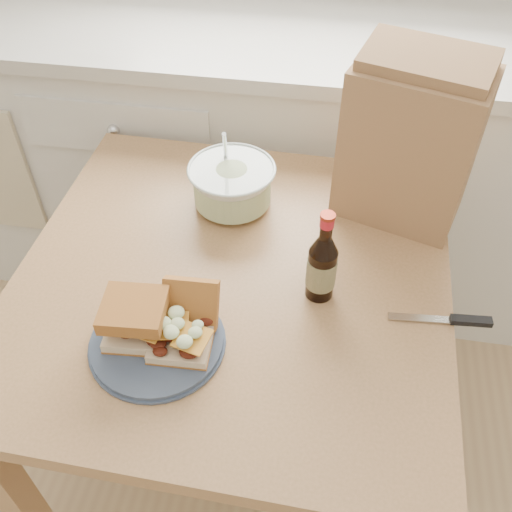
% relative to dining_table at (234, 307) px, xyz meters
% --- Properties ---
extents(cabinet_run, '(2.50, 0.64, 0.94)m').
position_rel_dining_table_xyz_m(cabinet_run, '(0.06, 0.80, -0.17)').
color(cabinet_run, silver).
rests_on(cabinet_run, ground).
extents(dining_table, '(0.93, 0.93, 0.76)m').
position_rel_dining_table_xyz_m(dining_table, '(0.00, 0.00, 0.00)').
color(dining_table, tan).
rests_on(dining_table, ground).
extents(plate, '(0.25, 0.25, 0.02)m').
position_rel_dining_table_xyz_m(plate, '(-0.10, -0.20, 0.12)').
color(plate, '#3E4C65').
rests_on(plate, dining_table).
extents(sandwich_left, '(0.12, 0.11, 0.09)m').
position_rel_dining_table_xyz_m(sandwich_left, '(-0.14, -0.19, 0.17)').
color(sandwich_left, beige).
rests_on(sandwich_left, plate).
extents(sandwich_right, '(0.12, 0.16, 0.09)m').
position_rel_dining_table_xyz_m(sandwich_right, '(-0.05, -0.18, 0.16)').
color(sandwich_right, beige).
rests_on(sandwich_right, plate).
extents(coleslaw_bowl, '(0.20, 0.20, 0.20)m').
position_rel_dining_table_xyz_m(coleslaw_bowl, '(-0.04, 0.23, 0.16)').
color(coleslaw_bowl, silver).
rests_on(coleslaw_bowl, dining_table).
extents(beer_bottle, '(0.06, 0.06, 0.21)m').
position_rel_dining_table_xyz_m(beer_bottle, '(0.19, -0.02, 0.19)').
color(beer_bottle, black).
rests_on(beer_bottle, dining_table).
extents(knife, '(0.20, 0.03, 0.01)m').
position_rel_dining_table_xyz_m(knife, '(0.46, -0.05, 0.12)').
color(knife, silver).
rests_on(knife, dining_table).
extents(paper_bag, '(0.31, 0.25, 0.35)m').
position_rel_dining_table_xyz_m(paper_bag, '(0.34, 0.27, 0.29)').
color(paper_bag, '#A87A51').
rests_on(paper_bag, dining_table).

